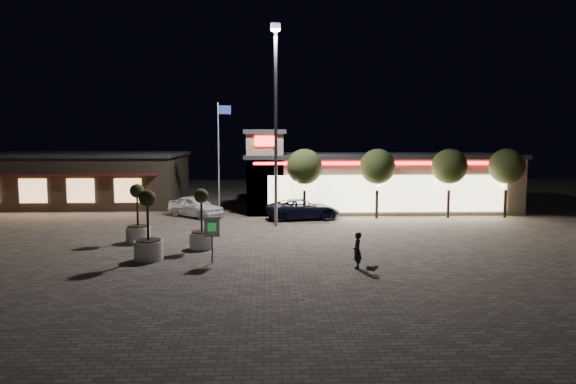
{
  "coord_description": "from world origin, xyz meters",
  "views": [
    {
      "loc": [
        1.49,
        -23.76,
        5.44
      ],
      "look_at": [
        2.68,
        6.0,
        2.36
      ],
      "focal_mm": 32.0,
      "sensor_mm": 36.0,
      "label": 1
    }
  ],
  "objects_px": {
    "pedestrian": "(357,251)",
    "valet_sign": "(212,231)",
    "white_sedan": "(196,206)",
    "planter_mid": "(148,238)",
    "planter_left": "(138,225)",
    "pickup_truck": "(303,209)"
  },
  "relations": [
    {
      "from": "white_sedan",
      "to": "valet_sign",
      "type": "xyz_separation_m",
      "value": [
        2.6,
        -13.52,
        0.69
      ]
    },
    {
      "from": "white_sedan",
      "to": "valet_sign",
      "type": "distance_m",
      "value": 13.79
    },
    {
      "from": "planter_mid",
      "to": "pickup_truck",
      "type": "bearing_deg",
      "value": 55.94
    },
    {
      "from": "pickup_truck",
      "to": "planter_left",
      "type": "height_order",
      "value": "planter_left"
    },
    {
      "from": "white_sedan",
      "to": "planter_left",
      "type": "height_order",
      "value": "planter_left"
    },
    {
      "from": "white_sedan",
      "to": "valet_sign",
      "type": "bearing_deg",
      "value": -129.68
    },
    {
      "from": "pedestrian",
      "to": "planter_mid",
      "type": "bearing_deg",
      "value": -102.77
    },
    {
      "from": "pickup_truck",
      "to": "white_sedan",
      "type": "xyz_separation_m",
      "value": [
        -7.43,
        1.3,
        0.05
      ]
    },
    {
      "from": "valet_sign",
      "to": "pedestrian",
      "type": "bearing_deg",
      "value": -11.62
    },
    {
      "from": "white_sedan",
      "to": "planter_left",
      "type": "relative_size",
      "value": 1.41
    },
    {
      "from": "pedestrian",
      "to": "valet_sign",
      "type": "bearing_deg",
      "value": -102.05
    },
    {
      "from": "valet_sign",
      "to": "pickup_truck",
      "type": "bearing_deg",
      "value": 68.44
    },
    {
      "from": "white_sedan",
      "to": "pickup_truck",
      "type": "bearing_deg",
      "value": -60.46
    },
    {
      "from": "white_sedan",
      "to": "planter_mid",
      "type": "bearing_deg",
      "value": -142.1
    },
    {
      "from": "white_sedan",
      "to": "planter_left",
      "type": "xyz_separation_m",
      "value": [
        -1.79,
        -8.86,
        0.22
      ]
    },
    {
      "from": "white_sedan",
      "to": "planter_left",
      "type": "distance_m",
      "value": 9.04
    },
    {
      "from": "pedestrian",
      "to": "valet_sign",
      "type": "distance_m",
      "value": 6.36
    },
    {
      "from": "planter_mid",
      "to": "planter_left",
      "type": "bearing_deg",
      "value": 110.15
    },
    {
      "from": "pedestrian",
      "to": "planter_mid",
      "type": "height_order",
      "value": "planter_mid"
    },
    {
      "from": "pickup_truck",
      "to": "white_sedan",
      "type": "relative_size",
      "value": 1.14
    },
    {
      "from": "pedestrian",
      "to": "valet_sign",
      "type": "relative_size",
      "value": 0.75
    },
    {
      "from": "white_sedan",
      "to": "pedestrian",
      "type": "relative_size",
      "value": 2.83
    }
  ]
}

